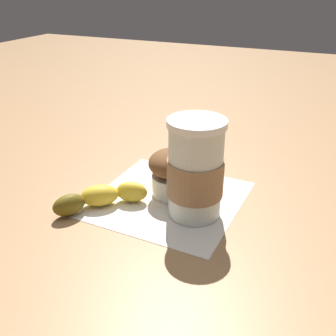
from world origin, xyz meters
TOP-DOWN VIEW (x-y plane):
  - ground_plane at (0.00, 0.00)m, footprint 3.00×3.00m
  - paper_napkin at (0.00, 0.00)m, footprint 0.24×0.24m
  - coffee_cup at (-0.05, 0.02)m, footprint 0.09×0.09m
  - muffin at (0.00, -0.02)m, footprint 0.08×0.08m
  - banana at (0.09, 0.07)m, footprint 0.12×0.13m

SIDE VIEW (x-z plane):
  - ground_plane at x=0.00m, z-range 0.00..0.00m
  - paper_napkin at x=0.00m, z-range 0.00..0.00m
  - banana at x=0.09m, z-range 0.00..0.04m
  - muffin at x=0.00m, z-range 0.00..0.08m
  - coffee_cup at x=-0.05m, z-range 0.00..0.15m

